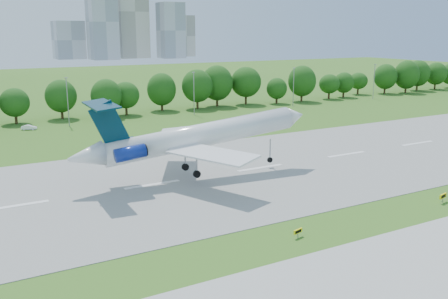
# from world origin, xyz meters

# --- Properties ---
(ground) EXTENTS (600.00, 600.00, 0.00)m
(ground) POSITION_xyz_m (0.00, 0.00, 0.00)
(ground) COLOR #336119
(ground) RESTS_ON ground
(runway) EXTENTS (400.00, 45.00, 0.08)m
(runway) POSITION_xyz_m (0.00, 25.00, 0.04)
(runway) COLOR gray
(runway) RESTS_ON ground
(tree_line) EXTENTS (288.40, 8.40, 10.40)m
(tree_line) POSITION_xyz_m (0.00, 92.00, 6.19)
(tree_line) COLOR #382314
(tree_line) RESTS_ON ground
(light_poles) EXTENTS (175.90, 0.25, 12.19)m
(light_poles) POSITION_xyz_m (-2.50, 82.00, 6.34)
(light_poles) COLOR gray
(light_poles) RESTS_ON ground
(skyline) EXTENTS (127.00, 52.00, 80.00)m
(skyline) POSITION_xyz_m (100.16, 390.61, 30.46)
(skyline) COLOR #B2B2B7
(skyline) RESTS_ON ground
(airliner) EXTENTS (41.09, 29.79, 12.82)m
(airliner) POSITION_xyz_m (-13.17, 25.09, 6.98)
(airliner) COLOR white
(airliner) RESTS_ON ground
(taxi_sign_left) EXTENTS (1.43, 0.51, 1.01)m
(taxi_sign_left) POSITION_xyz_m (-12.72, -2.28, 0.75)
(taxi_sign_left) COLOR gray
(taxi_sign_left) RESTS_ON ground
(taxi_sign_centre) EXTENTS (1.80, 0.62, 1.27)m
(taxi_sign_centre) POSITION_xyz_m (12.30, -2.47, 0.94)
(taxi_sign_centre) COLOR gray
(taxi_sign_centre) RESTS_ON ground
(service_vehicle_a) EXTENTS (3.77, 2.54, 1.18)m
(service_vehicle_a) POSITION_xyz_m (-29.66, 81.68, 0.59)
(service_vehicle_a) COLOR white
(service_vehicle_a) RESTS_ON ground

